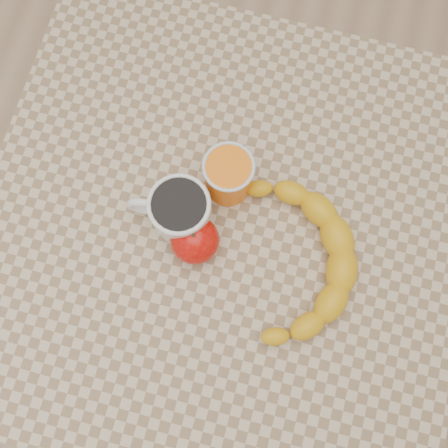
% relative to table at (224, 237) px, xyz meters
% --- Properties ---
extents(ground, '(3.00, 3.00, 0.00)m').
position_rel_table_xyz_m(ground, '(0.00, 0.00, -0.66)').
color(ground, tan).
rests_on(ground, ground).
extents(table, '(0.80, 0.80, 0.75)m').
position_rel_table_xyz_m(table, '(0.00, 0.00, 0.00)').
color(table, tan).
rests_on(table, ground).
extents(coffee_mug, '(0.14, 0.11, 0.08)m').
position_rel_table_xyz_m(coffee_mug, '(-0.07, -0.00, 0.13)').
color(coffee_mug, white).
rests_on(coffee_mug, table).
extents(orange_juice_glass, '(0.08, 0.08, 0.09)m').
position_rel_table_xyz_m(orange_juice_glass, '(-0.01, 0.07, 0.13)').
color(orange_juice_glass, orange).
rests_on(orange_juice_glass, table).
extents(apple, '(0.09, 0.09, 0.07)m').
position_rel_table_xyz_m(apple, '(-0.04, -0.04, 0.12)').
color(apple, '#9A0505').
rests_on(apple, table).
extents(banana, '(0.32, 0.38, 0.05)m').
position_rel_table_xyz_m(banana, '(0.13, -0.03, 0.11)').
color(banana, yellow).
rests_on(banana, table).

